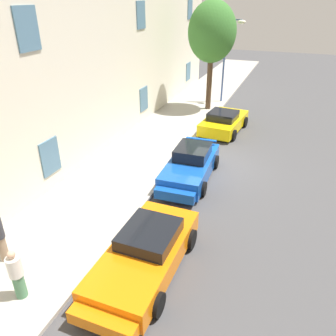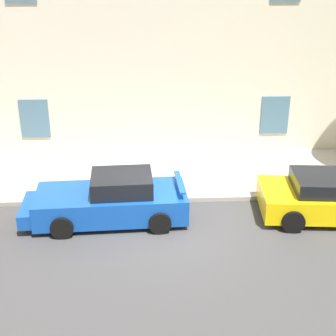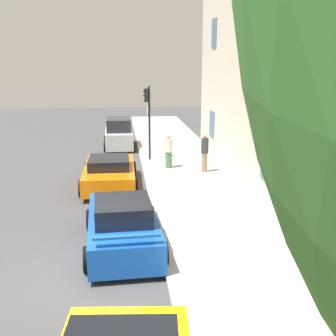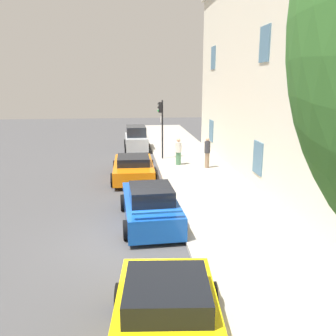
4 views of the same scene
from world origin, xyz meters
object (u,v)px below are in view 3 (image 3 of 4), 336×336
at_px(sportscar_red_lead, 110,171).
at_px(pedestrian_admiring, 169,151).
at_px(hatchback_parked, 119,134).
at_px(sportscar_yellow_flank, 122,223).
at_px(pedestrian_strolling, 205,152).
at_px(traffic_light, 148,110).

relative_size(sportscar_red_lead, pedestrian_admiring, 3.15).
bearing_deg(hatchback_parked, sportscar_yellow_flank, 0.50).
bearing_deg(sportscar_yellow_flank, hatchback_parked, -179.50).
xyz_separation_m(sportscar_yellow_flank, pedestrian_admiring, (-8.30, 2.24, 0.33)).
bearing_deg(hatchback_parked, sportscar_red_lead, -2.56).
bearing_deg(hatchback_parked, pedestrian_admiring, 21.82).
distance_m(hatchback_parked, pedestrian_strolling, 7.91).
distance_m(hatchback_parked, traffic_light, 4.68).
xyz_separation_m(sportscar_red_lead, pedestrian_strolling, (-1.22, 4.27, 0.47)).
bearing_deg(pedestrian_strolling, hatchback_parked, -150.42).
bearing_deg(hatchback_parked, pedestrian_strolling, 29.58).
relative_size(sportscar_yellow_flank, pedestrian_admiring, 3.04).
relative_size(sportscar_red_lead, pedestrian_strolling, 2.83).
xyz_separation_m(pedestrian_admiring, pedestrian_strolling, (0.96, 1.54, 0.11)).
bearing_deg(sportscar_red_lead, pedestrian_admiring, 128.67).
relative_size(sportscar_red_lead, traffic_light, 1.35).
relative_size(hatchback_parked, pedestrian_admiring, 2.39).
bearing_deg(pedestrian_admiring, sportscar_red_lead, -51.33).
bearing_deg(sportscar_red_lead, sportscar_yellow_flank, 4.54).
xyz_separation_m(hatchback_parked, pedestrian_strolling, (6.88, 3.90, 0.25)).
bearing_deg(traffic_light, hatchback_parked, -159.28).
bearing_deg(traffic_light, pedestrian_strolling, 39.80).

